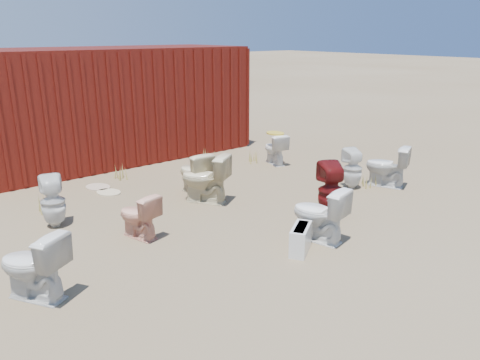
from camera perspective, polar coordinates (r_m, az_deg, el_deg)
ground at (r=6.92m, az=3.15°, el=-5.51°), size 100.00×100.00×0.00m
shipping_container at (r=10.90m, az=-15.62°, el=8.96°), size 6.00×2.40×2.40m
toilet_front_a at (r=5.41m, az=-23.97°, el=-9.54°), size 0.75×0.86×0.76m
toilet_front_pink at (r=6.55m, az=-12.29°, el=-4.27°), size 0.51×0.70×0.64m
toilet_front_c at (r=6.37m, az=9.62°, el=-4.11°), size 0.59×0.83×0.77m
toilet_front_maroon at (r=7.14m, az=11.05°, el=-1.32°), size 0.54×0.54×0.87m
toilet_front_e at (r=8.93m, az=17.45°, el=1.62°), size 0.68×0.85×0.76m
toilet_back_a at (r=7.25m, az=-21.84°, el=-2.47°), size 0.42×0.42×0.76m
toilet_back_beige_left at (r=7.72m, az=-4.30°, el=0.18°), size 0.82×0.93×0.82m
toilet_back_beige_right at (r=8.14m, az=-5.56°, el=0.85°), size 0.48×0.77×0.76m
toilet_back_yellowlid at (r=10.04m, az=4.27°, el=3.80°), size 0.53×0.72×0.66m
toilet_back_e at (r=8.65m, az=13.58°, el=1.34°), size 0.43×0.43×0.73m
yellow_lid at (r=9.96m, az=4.32°, el=5.72°), size 0.33×0.42×0.02m
loose_tank at (r=6.10m, az=7.40°, el=-7.16°), size 0.53×0.44×0.35m
loose_lid_near at (r=8.91m, az=-16.93°, el=-0.84°), size 0.51×0.58×0.02m
loose_lid_far at (r=8.57m, az=-15.72°, el=-1.47°), size 0.49×0.56×0.02m
weed_clump_a at (r=7.99m, az=-23.30°, el=-2.55°), size 0.36×0.36×0.31m
weed_clump_b at (r=8.76m, az=-5.06°, el=0.46°), size 0.32×0.32×0.29m
weed_clump_c at (r=10.23m, az=1.59°, el=2.99°), size 0.36×0.36×0.28m
weed_clump_d at (r=9.33m, az=-13.91°, el=1.00°), size 0.30×0.30×0.26m
weed_clump_e at (r=10.38m, az=-3.54°, el=3.18°), size 0.34×0.34×0.27m
weed_clump_f at (r=8.89m, az=15.13°, el=-0.08°), size 0.28×0.28×0.22m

